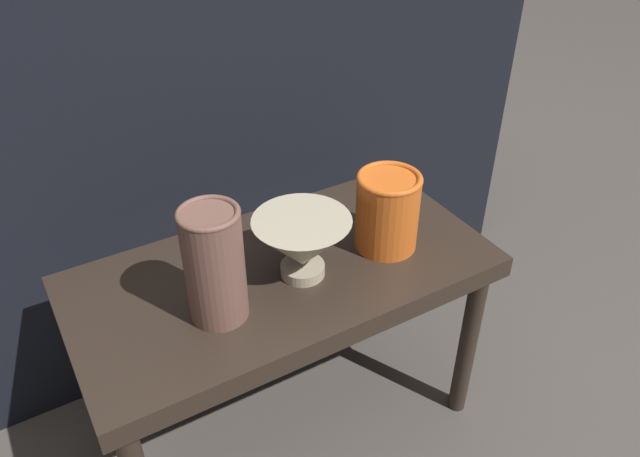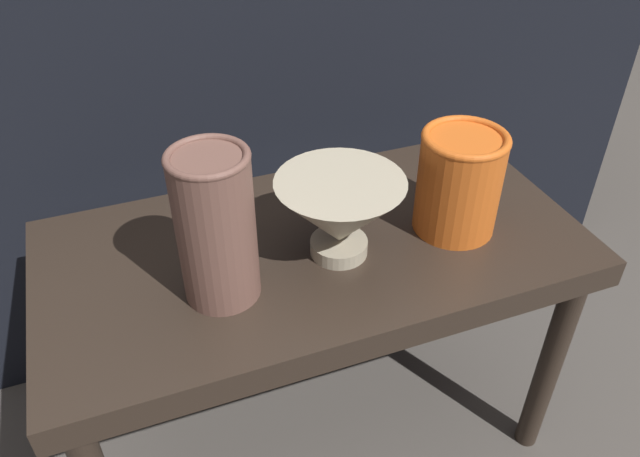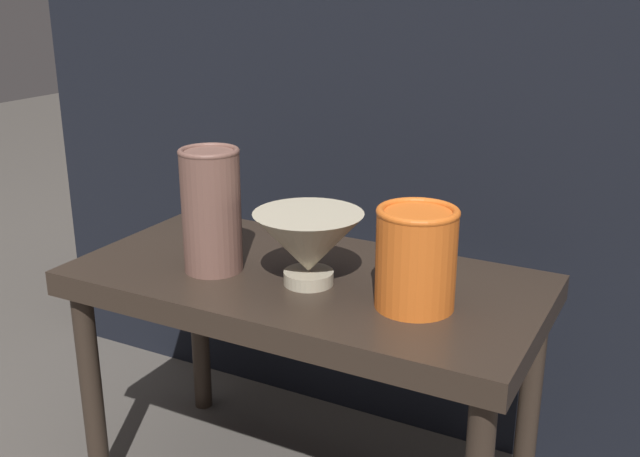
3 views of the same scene
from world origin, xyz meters
TOP-DOWN VIEW (x-y plane):
  - ground_plane at (0.00, 0.00)m, footprint 8.00×8.00m
  - table at (0.00, 0.00)m, footprint 0.74×0.37m
  - couch_backdrop at (0.00, 0.53)m, footprint 1.60×0.50m
  - bowl at (0.02, -0.03)m, footprint 0.17×0.17m
  - vase_textured_left at (-0.14, -0.05)m, footprint 0.09×0.09m
  - vase_colorful_right at (0.19, -0.04)m, footprint 0.11×0.11m

SIDE VIEW (x-z plane):
  - ground_plane at x=0.00m, z-range 0.00..0.00m
  - table at x=0.00m, z-range 0.16..0.57m
  - couch_backdrop at x=0.00m, z-range 0.00..0.87m
  - bowl at x=0.02m, z-range 0.42..0.54m
  - vase_colorful_right at x=0.19m, z-range 0.42..0.57m
  - vase_textured_left at x=-0.14m, z-range 0.42..0.62m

